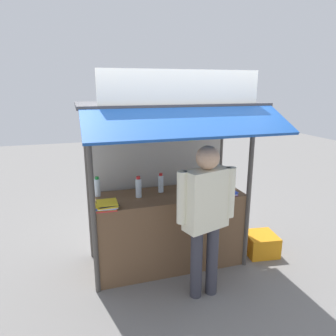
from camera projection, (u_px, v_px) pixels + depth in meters
name	position (u px, v px, depth m)	size (l,w,h in m)	color
ground_plane	(168.00, 262.00, 4.23)	(20.00, 20.00, 0.00)	slate
stall_counter	(168.00, 229.00, 4.10)	(1.93, 0.70, 0.98)	brown
stall_structure	(166.00, 152.00, 3.93)	(2.13, 1.56, 2.49)	#4C4742
water_bottle_front_left	(209.00, 181.00, 4.13)	(0.07, 0.07, 0.26)	silver
water_bottle_rear_center	(97.00, 187.00, 3.88)	(0.07, 0.07, 0.25)	silver
water_bottle_mid_left	(216.00, 179.00, 4.20)	(0.07, 0.07, 0.26)	silver
water_bottle_front_right	(161.00, 183.00, 4.04)	(0.07, 0.07, 0.25)	silver
water_bottle_far_right	(138.00, 187.00, 3.85)	(0.08, 0.08, 0.27)	silver
magazine_stack_back_right	(226.00, 192.00, 3.98)	(0.26, 0.27, 0.05)	purple
magazine_stack_back_left	(107.00, 205.00, 3.51)	(0.27, 0.27, 0.07)	red
banana_bunch_inner_right	(192.00, 134.00, 3.38)	(0.12, 0.11, 0.27)	#332D23
banana_bunch_leftmost	(167.00, 135.00, 3.31)	(0.09, 0.09, 0.27)	#332D23
vendor_person	(206.00, 209.00, 3.32)	(0.66, 0.35, 1.74)	#383842
plastic_crate	(261.00, 244.00, 4.42)	(0.42, 0.42, 0.29)	orange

